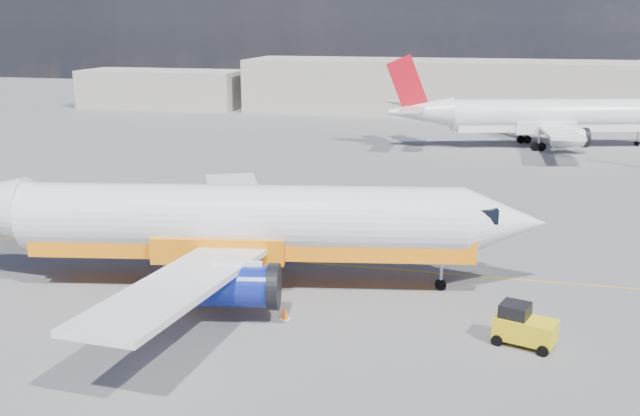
% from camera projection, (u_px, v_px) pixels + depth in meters
% --- Properties ---
extents(ground, '(240.00, 240.00, 0.00)m').
position_uv_depth(ground, '(343.00, 284.00, 38.85)').
color(ground, slate).
rests_on(ground, ground).
extents(taxi_line, '(70.00, 0.15, 0.01)m').
position_uv_depth(taxi_line, '(353.00, 266.00, 41.67)').
color(taxi_line, gold).
rests_on(taxi_line, ground).
extents(terminal_main, '(70.00, 14.00, 8.00)m').
position_uv_depth(terminal_main, '(477.00, 88.00, 107.18)').
color(terminal_main, '#B5AE9C').
rests_on(terminal_main, ground).
extents(terminal_annex, '(26.00, 10.00, 6.00)m').
position_uv_depth(terminal_annex, '(162.00, 89.00, 115.90)').
color(terminal_annex, '#B5AE9C').
rests_on(terminal_annex, ground).
extents(main_jet, '(35.47, 27.49, 10.71)m').
position_uv_depth(main_jet, '(221.00, 222.00, 37.76)').
color(main_jet, white).
rests_on(main_jet, ground).
extents(second_jet, '(34.13, 26.01, 10.32)m').
position_uv_depth(second_jet, '(541.00, 117.00, 79.69)').
color(second_jet, white).
rests_on(second_jet, ground).
extents(gse_tug, '(2.92, 2.31, 1.86)m').
position_uv_depth(gse_tug, '(523.00, 326.00, 31.46)').
color(gse_tug, black).
rests_on(gse_tug, ground).
extents(traffic_cone, '(0.45, 0.45, 0.62)m').
position_uv_depth(traffic_cone, '(285.00, 313.00, 34.26)').
color(traffic_cone, white).
rests_on(traffic_cone, ground).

